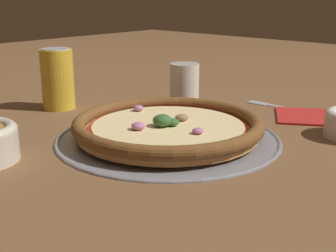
{
  "coord_description": "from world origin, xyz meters",
  "views": [
    {
      "loc": [
        -0.5,
        0.54,
        0.24
      ],
      "look_at": [
        0.0,
        0.0,
        0.02
      ],
      "focal_mm": 50.0,
      "sensor_mm": 36.0,
      "label": 1
    }
  ],
  "objects": [
    {
      "name": "pizza_tray",
      "position": [
        0.0,
        0.0,
        0.0
      ],
      "size": [
        0.37,
        0.37,
        0.01
      ],
      "color": "gray",
      "rests_on": "ground_plane"
    },
    {
      "name": "pizza",
      "position": [
        0.0,
        0.0,
        0.02
      ],
      "size": [
        0.31,
        0.31,
        0.04
      ],
      "color": "#BC7F42",
      "rests_on": "pizza_tray"
    },
    {
      "name": "beverage_can",
      "position": [
        0.31,
        -0.0,
        0.06
      ],
      "size": [
        0.07,
        0.07,
        0.12
      ],
      "color": "gold",
      "rests_on": "ground_plane"
    },
    {
      "name": "drinking_cup",
      "position": [
        0.15,
        -0.21,
        0.04
      ],
      "size": [
        0.06,
        0.06,
        0.09
      ],
      "color": "silver",
      "rests_on": "ground_plane"
    },
    {
      "name": "ground_plane",
      "position": [
        0.0,
        0.0,
        0.0
      ],
      "size": [
        3.0,
        3.0,
        0.0
      ],
      "primitive_type": "plane",
      "color": "brown"
    },
    {
      "name": "fork",
      "position": [
        -0.03,
        -0.32,
        0.0
      ],
      "size": [
        0.18,
        0.02,
        0.0
      ],
      "rotation": [
        0.0,
        0.0,
        6.29
      ],
      "color": "#B7B7BC",
      "rests_on": "ground_plane"
    },
    {
      "name": "napkin",
      "position": [
        -0.12,
        -0.29,
        0.0
      ],
      "size": [
        0.19,
        0.18,
        0.01
      ],
      "rotation": [
        0.0,
        0.0,
        0.56
      ],
      "color": "#B2231E",
      "rests_on": "ground_plane"
    }
  ]
}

